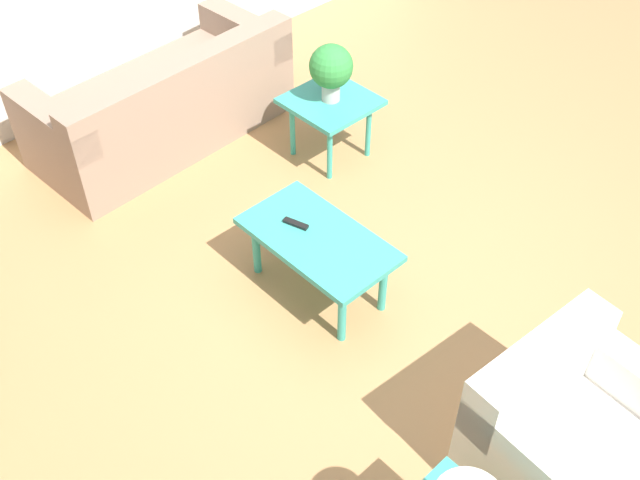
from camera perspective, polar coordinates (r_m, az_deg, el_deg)
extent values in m
plane|color=#A87A4C|center=(4.85, 5.30, -2.40)|extent=(14.00, 14.00, 0.00)
cube|color=gray|center=(5.96, -11.93, 9.59)|extent=(0.99, 2.01, 0.45)
cube|color=gray|center=(5.50, -10.31, 11.69)|extent=(0.30, 1.98, 0.34)
cube|color=gray|center=(6.24, -5.78, 15.61)|extent=(0.90, 0.25, 0.22)
cube|color=gray|center=(5.43, -19.85, 8.41)|extent=(0.90, 0.25, 0.22)
cube|color=silver|center=(3.98, 18.53, -15.23)|extent=(0.84, 0.94, 0.41)
cube|color=silver|center=(3.74, 16.37, -9.42)|extent=(0.27, 0.89, 0.36)
cube|color=silver|center=(3.52, 16.11, -15.95)|extent=(0.79, 0.22, 0.23)
cube|color=silver|center=(3.94, 22.73, -9.58)|extent=(0.79, 0.22, 0.23)
cube|color=teal|center=(4.42, -0.16, 0.06)|extent=(0.95, 0.53, 0.04)
cylinder|color=teal|center=(4.48, 4.83, -3.44)|extent=(0.05, 0.05, 0.41)
cylinder|color=teal|center=(4.86, -1.78, 1.36)|extent=(0.05, 0.05, 0.41)
cylinder|color=teal|center=(4.31, 1.69, -5.76)|extent=(0.05, 0.05, 0.41)
cylinder|color=teal|center=(4.71, -4.88, -0.58)|extent=(0.05, 0.05, 0.41)
cube|color=teal|center=(5.49, 0.82, 10.50)|extent=(0.59, 0.59, 0.04)
cylinder|color=teal|center=(5.63, 3.71, 8.35)|extent=(0.04, 0.04, 0.45)
cylinder|color=teal|center=(5.86, 0.85, 10.01)|extent=(0.04, 0.04, 0.45)
cylinder|color=teal|center=(5.40, 0.75, 6.68)|extent=(0.04, 0.04, 0.45)
cylinder|color=teal|center=(5.64, -2.11, 8.45)|extent=(0.04, 0.04, 0.45)
cylinder|color=#B2ADA3|center=(5.44, 0.83, 11.27)|extent=(0.13, 0.13, 0.14)
sphere|color=#2D7F38|center=(5.34, 0.85, 13.10)|extent=(0.31, 0.31, 0.31)
cube|color=black|center=(4.47, -1.87, 1.26)|extent=(0.16, 0.09, 0.02)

